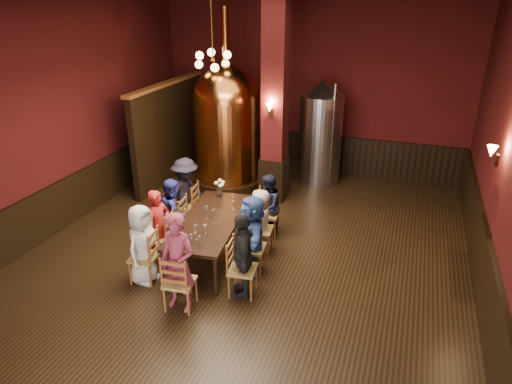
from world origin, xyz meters
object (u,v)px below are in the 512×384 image
(dining_table, at_px, (211,222))
(person_0, at_px, (142,244))
(person_2, at_px, (174,211))
(steel_vessel, at_px, (320,133))
(person_1, at_px, (159,226))
(copper_kettle, at_px, (228,125))
(rose_vase, at_px, (219,185))

(dining_table, bearing_deg, person_0, -130.36)
(person_2, distance_m, steel_vessel, 4.50)
(dining_table, xyz_separation_m, person_1, (-0.81, -0.43, -0.01))
(person_1, relative_size, copper_kettle, 0.32)
(person_2, height_order, rose_vase, person_2)
(person_1, bearing_deg, rose_vase, -7.81)
(rose_vase, bearing_deg, person_0, -103.09)
(steel_vessel, distance_m, rose_vase, 3.52)
(person_2, bearing_deg, rose_vase, -64.55)
(person_1, distance_m, rose_vase, 1.54)
(person_2, height_order, copper_kettle, copper_kettle)
(person_1, distance_m, steel_vessel, 5.06)
(person_2, xyz_separation_m, copper_kettle, (-0.15, 3.09, 0.88))
(person_1, xyz_separation_m, copper_kettle, (-0.23, 3.75, 0.85))
(dining_table, relative_size, person_0, 1.80)
(person_0, distance_m, person_1, 0.67)
(dining_table, relative_size, person_1, 1.83)
(person_1, bearing_deg, copper_kettle, 17.39)
(person_1, distance_m, copper_kettle, 3.85)
(person_2, distance_m, rose_vase, 1.03)
(person_1, distance_m, person_2, 0.66)
(copper_kettle, relative_size, rose_vase, 11.72)
(person_1, relative_size, steel_vessel, 0.53)
(dining_table, bearing_deg, steel_vessel, 69.15)
(person_2, bearing_deg, steel_vessel, -50.25)
(dining_table, relative_size, rose_vase, 6.96)
(person_0, relative_size, rose_vase, 3.86)
(person_1, height_order, steel_vessel, steel_vessel)
(copper_kettle, bearing_deg, steel_vessel, 23.33)
(dining_table, bearing_deg, person_2, 158.78)
(person_0, height_order, steel_vessel, steel_vessel)
(dining_table, bearing_deg, rose_vase, 97.55)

